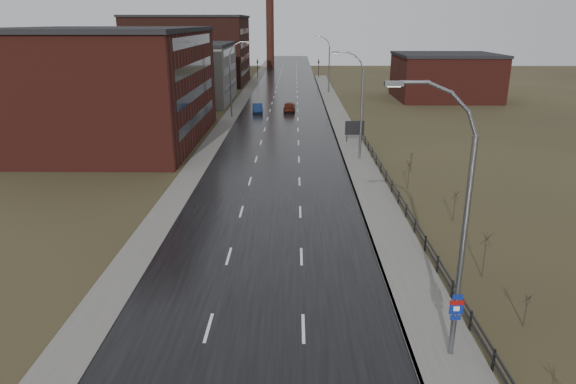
{
  "coord_description": "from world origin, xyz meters",
  "views": [
    {
      "loc": [
        1.85,
        -17.44,
        14.16
      ],
      "look_at": [
        1.4,
        16.05,
        3.0
      ],
      "focal_mm": 32.0,
      "sensor_mm": 36.0,
      "label": 1
    }
  ],
  "objects_px": {
    "billboard": "(355,128)",
    "car_near": "(258,108)",
    "car_far": "(289,107)",
    "streetlight_main": "(457,230)"
  },
  "relations": [
    {
      "from": "billboard",
      "to": "car_far",
      "type": "relative_size",
      "value": 0.59
    },
    {
      "from": "billboard",
      "to": "car_near",
      "type": "bearing_deg",
      "value": 121.59
    },
    {
      "from": "streetlight_main",
      "to": "billboard",
      "type": "distance_m",
      "value": 42.3
    },
    {
      "from": "car_near",
      "to": "car_far",
      "type": "xyz_separation_m",
      "value": [
        5.18,
        1.37,
        0.07
      ]
    },
    {
      "from": "streetlight_main",
      "to": "car_near",
      "type": "distance_m",
      "value": 65.22
    },
    {
      "from": "billboard",
      "to": "streetlight_main",
      "type": "bearing_deg",
      "value": -90.85
    },
    {
      "from": "car_near",
      "to": "streetlight_main",
      "type": "bearing_deg",
      "value": -85.06
    },
    {
      "from": "car_near",
      "to": "car_far",
      "type": "relative_size",
      "value": 0.94
    },
    {
      "from": "car_near",
      "to": "car_far",
      "type": "bearing_deg",
      "value": 8.49
    },
    {
      "from": "billboard",
      "to": "car_near",
      "type": "height_order",
      "value": "billboard"
    }
  ]
}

